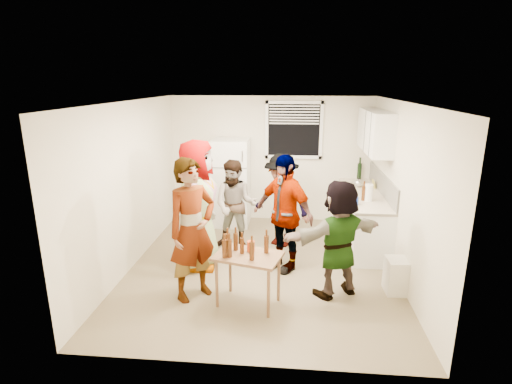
# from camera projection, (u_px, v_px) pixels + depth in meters

# --- Properties ---
(room) EXTENTS (4.00, 4.50, 2.50)m
(room) POSITION_uv_depth(u_px,v_px,m) (262.00, 266.00, 6.21)
(room) COLOR silver
(room) RESTS_ON ground
(window) EXTENTS (1.12, 0.10, 1.06)m
(window) POSITION_uv_depth(u_px,v_px,m) (294.00, 130.00, 7.78)
(window) COLOR white
(window) RESTS_ON room
(refrigerator) EXTENTS (0.70, 0.70, 1.70)m
(refrigerator) POSITION_uv_depth(u_px,v_px,m) (231.00, 182.00, 7.84)
(refrigerator) COLOR white
(refrigerator) RESTS_ON ground
(counter_lower) EXTENTS (0.60, 2.20, 0.86)m
(counter_lower) POSITION_uv_depth(u_px,v_px,m) (363.00, 219.00, 7.04)
(counter_lower) COLOR white
(counter_lower) RESTS_ON ground
(countertop) EXTENTS (0.64, 2.22, 0.04)m
(countertop) POSITION_uv_depth(u_px,v_px,m) (365.00, 194.00, 6.92)
(countertop) COLOR beige
(countertop) RESTS_ON counter_lower
(backsplash) EXTENTS (0.03, 2.20, 0.36)m
(backsplash) POSITION_uv_depth(u_px,v_px,m) (382.00, 184.00, 6.84)
(backsplash) COLOR #A7A499
(backsplash) RESTS_ON countertop
(upper_cabinets) EXTENTS (0.34, 1.60, 0.70)m
(upper_cabinets) POSITION_uv_depth(u_px,v_px,m) (375.00, 131.00, 6.81)
(upper_cabinets) COLOR white
(upper_cabinets) RESTS_ON room
(kettle) EXTENTS (0.28, 0.26, 0.18)m
(kettle) POSITION_uv_depth(u_px,v_px,m) (358.00, 187.00, 7.33)
(kettle) COLOR silver
(kettle) RESTS_ON countertop
(paper_towel) EXTENTS (0.13, 0.13, 0.27)m
(paper_towel) POSITION_uv_depth(u_px,v_px,m) (368.00, 201.00, 6.49)
(paper_towel) COLOR white
(paper_towel) RESTS_ON countertop
(wine_bottle) EXTENTS (0.08, 0.08, 0.33)m
(wine_bottle) POSITION_uv_depth(u_px,v_px,m) (359.00, 180.00, 7.86)
(wine_bottle) COLOR black
(wine_bottle) RESTS_ON countertop
(beer_bottle_counter) EXTENTS (0.06, 0.06, 0.24)m
(beer_bottle_counter) POSITION_uv_depth(u_px,v_px,m) (363.00, 200.00, 6.50)
(beer_bottle_counter) COLOR #47230C
(beer_bottle_counter) RESTS_ON countertop
(blue_cup) EXTENTS (0.09, 0.09, 0.13)m
(blue_cup) POSITION_uv_depth(u_px,v_px,m) (355.00, 205.00, 6.28)
(blue_cup) COLOR blue
(blue_cup) RESTS_ON countertop
(picture_frame) EXTENTS (0.02, 0.17, 0.14)m
(picture_frame) POSITION_uv_depth(u_px,v_px,m) (374.00, 184.00, 7.25)
(picture_frame) COLOR gold
(picture_frame) RESTS_ON countertop
(trash_bin) EXTENTS (0.34, 0.34, 0.48)m
(trash_bin) POSITION_uv_depth(u_px,v_px,m) (398.00, 275.00, 5.39)
(trash_bin) COLOR beige
(trash_bin) RESTS_ON ground
(serving_table) EXTENTS (0.93, 0.74, 0.69)m
(serving_table) POSITION_uv_depth(u_px,v_px,m) (248.00, 303.00, 5.17)
(serving_table) COLOR brown
(serving_table) RESTS_ON ground
(beer_bottle_table) EXTENTS (0.05, 0.05, 0.21)m
(beer_bottle_table) POSITION_uv_depth(u_px,v_px,m) (242.00, 253.00, 5.03)
(beer_bottle_table) COLOR #47230C
(beer_bottle_table) RESTS_ON serving_table
(red_cup) EXTENTS (0.10, 0.10, 0.13)m
(red_cup) POSITION_uv_depth(u_px,v_px,m) (251.00, 251.00, 5.09)
(red_cup) COLOR red
(red_cup) RESTS_ON serving_table
(guest_grey) EXTENTS (1.99, 1.00, 0.63)m
(guest_grey) POSITION_uv_depth(u_px,v_px,m) (200.00, 265.00, 6.23)
(guest_grey) COLOR gray
(guest_grey) RESTS_ON ground
(guest_stripe) EXTENTS (1.84, 1.79, 0.45)m
(guest_stripe) POSITION_uv_depth(u_px,v_px,m) (195.00, 295.00, 5.37)
(guest_stripe) COLOR #141933
(guest_stripe) RESTS_ON ground
(guest_back_left) EXTENTS (0.84, 1.58, 0.58)m
(guest_back_left) POSITION_uv_depth(u_px,v_px,m) (236.00, 247.00, 6.90)
(guest_back_left) COLOR #503021
(guest_back_left) RESTS_ON ground
(guest_back_right) EXTENTS (1.67, 1.92, 0.60)m
(guest_back_right) POSITION_uv_depth(u_px,v_px,m) (280.00, 244.00, 7.04)
(guest_back_right) COLOR #3C3C40
(guest_back_right) RESTS_ON ground
(guest_black) EXTENTS (1.92, 2.03, 0.43)m
(guest_black) POSITION_uv_depth(u_px,v_px,m) (283.00, 267.00, 6.17)
(guest_black) COLOR black
(guest_black) RESTS_ON ground
(guest_orange) EXTENTS (2.06, 2.11, 0.47)m
(guest_orange) POSITION_uv_depth(u_px,v_px,m) (335.00, 293.00, 5.42)
(guest_orange) COLOR #BE744B
(guest_orange) RESTS_ON ground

